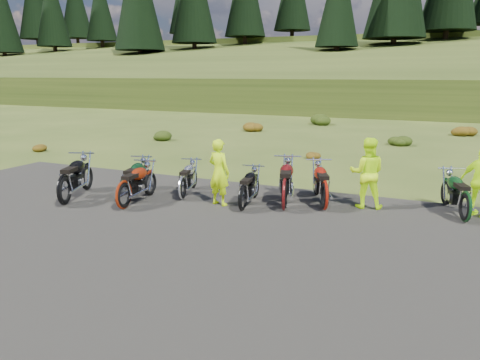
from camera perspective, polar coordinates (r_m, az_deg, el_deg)
The scene contains 26 objects.
ground at distance 11.03m, azimuth -2.53°, elevation -5.40°, with size 300.00×300.00×0.00m, color #394C19.
gravel_pad at distance 9.40m, azimuth -8.10°, elevation -8.85°, with size 20.00×12.00×0.04m, color black.
hill_slope at distance 59.62m, azimuth 19.92°, elevation 8.85°, with size 300.00×46.00×3.00m, color #2E3F15, non-canonical shape.
hill_plateau at distance 119.48m, azimuth 22.38°, elevation 10.33°, with size 300.00×90.00×9.17m, color #2E3F15.
conifer_10 at distance 118.57m, azimuth -19.48°, elevation 19.86°, with size 7.04×7.04×18.00m.
conifer_11 at distance 96.54m, azimuth -27.24°, elevation 18.13°, with size 6.60×6.60×17.00m.
conifer_12 at distance 96.23m, azimuth -21.99°, elevation 19.04°, with size 6.16×6.16×16.00m.
conifer_13 at distance 96.66m, azimuth -16.69°, elevation 19.80°, with size 5.72×5.72×15.00m.
conifer_14 at distance 97.84m, azimuth -11.44°, elevation 20.39°, with size 5.28×5.28×14.00m.
shrub_0 at distance 22.93m, azimuth -23.04°, elevation 3.79°, with size 0.77×0.77×0.45m, color #67370C.
shrub_1 at distance 25.05m, azimuth -9.54°, elevation 5.51°, with size 1.03×1.03×0.61m, color #21330C.
shrub_2 at distance 28.31m, azimuth 1.41°, elevation 6.69°, with size 1.30×1.30×0.77m, color #67370C.
shrub_3 at distance 32.39m, azimuth 9.88°, elevation 7.43°, with size 1.56×1.56×0.92m, color #21330C.
shrub_4 at distance 19.50m, azimuth 8.66°, elevation 3.23°, with size 0.77×0.77×0.45m, color #67370C.
shrub_5 at distance 24.15m, azimuth 18.80°, elevation 4.73°, with size 1.03×1.03×0.61m, color #21330C.
shrub_6 at distance 29.30m, azimuth 25.56°, elevation 5.64°, with size 1.30×1.30×0.77m, color #67370C.
motorcycle_0 at distance 13.34m, azimuth -20.48°, elevation -2.96°, with size 2.34×0.78×1.23m, color black, non-canonical shape.
motorcycle_1 at distance 12.50m, azimuth -13.90°, elevation -3.55°, with size 2.11×0.70×1.10m, color maroon, non-canonical shape.
motorcycle_2 at distance 13.23m, azimuth -13.61°, elevation -2.63°, with size 2.07×0.69×1.08m, color black, non-canonical shape.
motorcycle_3 at distance 13.14m, azimuth -6.99°, elevation -2.46°, with size 1.88×0.63×0.98m, color silver, non-canonical shape.
motorcycle_4 at distance 12.09m, azimuth 5.38°, elevation -3.79°, with size 2.34×0.78×1.22m, color #4E0D0D, non-canonical shape.
motorcycle_5 at distance 11.95m, azimuth 0.32°, elevation -3.92°, with size 1.93×0.64×1.01m, color black, non-canonical shape.
motorcycle_6 at distance 12.24m, azimuth 10.22°, elevation -3.72°, with size 2.16×0.72×1.13m, color maroon, non-canonical shape.
motorcycle_7 at distance 12.31m, azimuth 25.60°, elevation -4.73°, with size 2.09×0.70×1.09m, color #0E3414, non-canonical shape.
person_middle at distance 12.32m, azimuth -2.57°, elevation 0.82°, with size 0.64×0.42×1.77m, color #C2F30C.
person_right_a at distance 12.49m, azimuth 15.21°, elevation 0.70°, with size 0.89×0.70×1.84m, color #C2F30C.
Camera 1 is at (4.74, -9.33, 3.47)m, focal length 35.00 mm.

